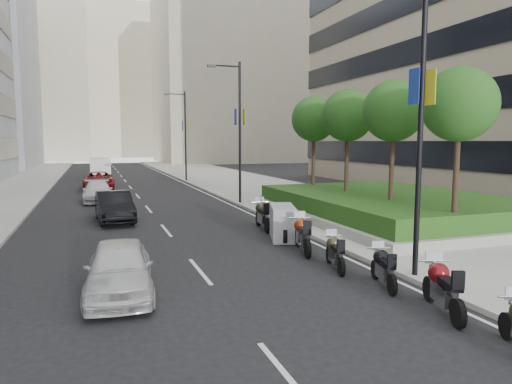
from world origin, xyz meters
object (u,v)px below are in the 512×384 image
motorcycle_5 (282,223)px  motorcycle_4 (302,235)px  car_d (99,181)px  car_a (119,268)px  car_b (114,206)px  delivery_van (100,169)px  lamp_post_0 (417,106)px  motorcycle_3 (335,252)px  lamp_post_2 (184,131)px  car_c (98,192)px  lamp_post_1 (237,125)px  motorcycle_2 (383,267)px  motorcycle_6 (262,215)px  motorcycle_1 (442,288)px

motorcycle_5 → motorcycle_4: bearing=-166.8°
car_d → motorcycle_4: bearing=-74.3°
car_a → car_b: car_b is taller
car_a → delivery_van: (0.13, 39.94, 0.33)m
lamp_post_0 → motorcycle_3: 5.09m
car_b → lamp_post_2: bearing=66.7°
car_c → lamp_post_0: bearing=-69.2°
lamp_post_1 → car_a: lamp_post_1 is taller
lamp_post_2 → motorcycle_4: lamp_post_2 is taller
lamp_post_0 → motorcycle_5: (-1.35, 6.47, -4.36)m
lamp_post_1 → motorcycle_3: lamp_post_1 is taller
lamp_post_1 → motorcycle_5: 11.48m
lamp_post_2 → lamp_post_0: bearing=-90.0°
lamp_post_0 → motorcycle_2: lamp_post_0 is taller
lamp_post_1 → motorcycle_6: lamp_post_1 is taller
lamp_post_2 → motorcycle_6: size_ratio=3.68×
motorcycle_2 → lamp_post_0: bearing=-62.0°
motorcycle_3 → motorcycle_6: motorcycle_6 is taller
delivery_van → car_a: bearing=-90.8°
motorcycle_4 → motorcycle_3: bearing=-165.7°
motorcycle_2 → car_b: 15.05m
car_b → car_d: car_b is taller
motorcycle_1 → delivery_van: size_ratio=0.41×
motorcycle_3 → car_a: 6.63m
motorcycle_1 → motorcycle_2: motorcycle_1 is taller
car_c → motorcycle_2: bearing=-72.0°
car_b → car_c: size_ratio=0.99×
motorcycle_1 → car_a: bearing=80.9°
motorcycle_2 → car_a: (-7.02, 1.76, 0.18)m
lamp_post_1 → lamp_post_2: (0.00, 18.00, 0.00)m
lamp_post_2 → car_c: size_ratio=1.92×
lamp_post_1 → motorcycle_3: bearing=-95.7°
car_c → lamp_post_1: bearing=-29.2°
motorcycle_1 → car_d: 33.30m
motorcycle_3 → car_c: 21.01m
delivery_van → motorcycle_3: bearing=-81.3°
motorcycle_6 → delivery_van: 33.31m
lamp_post_1 → car_d: (-8.29, 13.10, -4.32)m
lamp_post_0 → car_c: (-8.47, 21.62, -4.38)m
lamp_post_1 → motorcycle_3: 15.94m
motorcycle_1 → car_b: car_b is taller
lamp_post_2 → car_d: 10.55m
motorcycle_1 → delivery_van: 44.43m
lamp_post_2 → motorcycle_2: size_ratio=4.56×
car_b → delivery_van: size_ratio=0.87×
car_b → car_d: (-0.53, 16.81, -0.02)m
motorcycle_3 → car_a: (-6.62, -0.24, 0.18)m
car_a → motorcycle_5: bearing=40.2°
motorcycle_1 → motorcycle_5: bearing=22.1°
lamp_post_1 → car_b: size_ratio=1.94×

